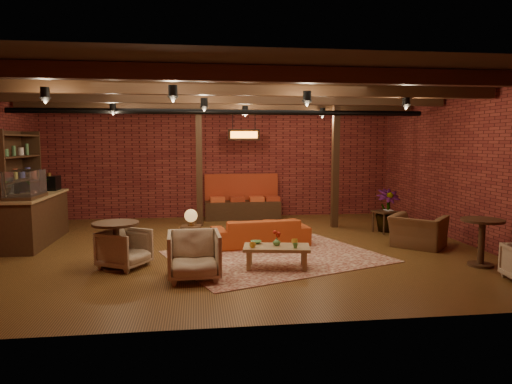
{
  "coord_description": "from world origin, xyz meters",
  "views": [
    {
      "loc": [
        -0.65,
        -9.12,
        2.16
      ],
      "look_at": [
        0.55,
        0.2,
        1.12
      ],
      "focal_mm": 32.0,
      "sensor_mm": 36.0,
      "label": 1
    }
  ],
  "objects": [
    {
      "name": "floor",
      "position": [
        0.0,
        0.0,
        0.0
      ],
      "size": [
        10.0,
        10.0,
        0.0
      ],
      "primitive_type": "plane",
      "color": "#39250E",
      "rests_on": "ground"
    },
    {
      "name": "ceiling",
      "position": [
        0.0,
        0.0,
        3.2
      ],
      "size": [
        10.0,
        8.0,
        0.02
      ],
      "primitive_type": "cube",
      "color": "black",
      "rests_on": "wall_back"
    },
    {
      "name": "wall_back",
      "position": [
        0.0,
        4.0,
        1.6
      ],
      "size": [
        10.0,
        0.02,
        3.2
      ],
      "primitive_type": "cube",
      "color": "maroon",
      "rests_on": "ground"
    },
    {
      "name": "wall_front",
      "position": [
        0.0,
        -4.0,
        1.6
      ],
      "size": [
        10.0,
        0.02,
        3.2
      ],
      "primitive_type": "cube",
      "color": "maroon",
      "rests_on": "ground"
    },
    {
      "name": "wall_right",
      "position": [
        5.0,
        0.0,
        1.6
      ],
      "size": [
        0.02,
        8.0,
        3.2
      ],
      "primitive_type": "cube",
      "color": "maroon",
      "rests_on": "ground"
    },
    {
      "name": "ceiling_beams",
      "position": [
        0.0,
        0.0,
        3.08
      ],
      "size": [
        9.8,
        6.4,
        0.22
      ],
      "primitive_type": null,
      "color": "#331B11",
      "rests_on": "ceiling"
    },
    {
      "name": "ceiling_pipe",
      "position": [
        0.0,
        1.6,
        2.85
      ],
      "size": [
        9.6,
        0.12,
        0.12
      ],
      "primitive_type": "cylinder",
      "rotation": [
        0.0,
        1.57,
        0.0
      ],
      "color": "black",
      "rests_on": "ceiling"
    },
    {
      "name": "post_left",
      "position": [
        -0.6,
        2.6,
        1.6
      ],
      "size": [
        0.16,
        0.16,
        3.2
      ],
      "primitive_type": "cube",
      "color": "#331B11",
      "rests_on": "ground"
    },
    {
      "name": "post_right",
      "position": [
        2.8,
        2.0,
        1.6
      ],
      "size": [
        0.16,
        0.16,
        3.2
      ],
      "primitive_type": "cube",
      "color": "#331B11",
      "rests_on": "ground"
    },
    {
      "name": "service_counter",
      "position": [
        -4.1,
        1.0,
        0.8
      ],
      "size": [
        0.8,
        2.5,
        1.6
      ],
      "primitive_type": null,
      "color": "#331B11",
      "rests_on": "ground"
    },
    {
      "name": "plant_counter",
      "position": [
        -4.0,
        1.2,
        1.22
      ],
      "size": [
        0.35,
        0.39,
        0.3
      ],
      "primitive_type": "imported",
      "color": "#337F33",
      "rests_on": "service_counter"
    },
    {
      "name": "shelving_hutch",
      "position": [
        -4.5,
        1.1,
        1.2
      ],
      "size": [
        0.52,
        2.0,
        2.4
      ],
      "primitive_type": null,
      "color": "#331B11",
      "rests_on": "ground"
    },
    {
      "name": "banquette",
      "position": [
        0.6,
        3.55,
        0.5
      ],
      "size": [
        2.1,
        0.7,
        1.0
      ],
      "primitive_type": null,
      "color": "#9F321A",
      "rests_on": "ground"
    },
    {
      "name": "service_sign",
      "position": [
        0.6,
        3.1,
        2.35
      ],
      "size": [
        0.86,
        0.06,
        0.3
      ],
      "primitive_type": "cube",
      "color": "orange",
      "rests_on": "ceiling"
    },
    {
      "name": "ceiling_spotlights",
      "position": [
        0.0,
        0.0,
        2.86
      ],
      "size": [
        6.4,
        4.4,
        0.28
      ],
      "primitive_type": null,
      "color": "black",
      "rests_on": "ceiling"
    },
    {
      "name": "rug",
      "position": [
        0.8,
        -0.82,
        0.01
      ],
      "size": [
        4.49,
        3.98,
        0.01
      ],
      "primitive_type": "cube",
      "rotation": [
        0.0,
        0.0,
        0.36
      ],
      "color": "maroon",
      "rests_on": "floor"
    },
    {
      "name": "sofa",
      "position": [
        0.64,
        0.13,
        0.29
      ],
      "size": [
        2.06,
        1.01,
        0.58
      ],
      "primitive_type": "imported",
      "rotation": [
        0.0,
        0.0,
        3.26
      ],
      "color": "#A23B16",
      "rests_on": "floor"
    },
    {
      "name": "coffee_table",
      "position": [
        0.67,
        -1.58,
        0.35
      ],
      "size": [
        1.2,
        0.74,
        0.64
      ],
      "rotation": [
        0.0,
        0.0,
        -0.17
      ],
      "color": "olive",
      "rests_on": "floor"
    },
    {
      "name": "side_table_lamp",
      "position": [
        -0.79,
        -0.0,
        0.62
      ],
      "size": [
        0.43,
        0.43,
        0.82
      ],
      "rotation": [
        0.0,
        0.0,
        -0.11
      ],
      "color": "#331B11",
      "rests_on": "floor"
    },
    {
      "name": "round_table_left",
      "position": [
        -2.03,
        -1.32,
        0.55
      ],
      "size": [
        0.78,
        0.78,
        0.81
      ],
      "color": "#331B11",
      "rests_on": "floor"
    },
    {
      "name": "armchair_a",
      "position": [
        -1.91,
        -1.22,
        0.37
      ],
      "size": [
        0.93,
        0.95,
        0.73
      ],
      "primitive_type": "imported",
      "rotation": [
        0.0,
        0.0,
        1.04
      ],
      "color": "beige",
      "rests_on": "floor"
    },
    {
      "name": "armchair_b",
      "position": [
        -0.72,
        -2.02,
        0.42
      ],
      "size": [
        0.84,
        0.79,
        0.84
      ],
      "primitive_type": "imported",
      "rotation": [
        0.0,
        0.0,
        0.04
      ],
      "color": "beige",
      "rests_on": "floor"
    },
    {
      "name": "armchair_right",
      "position": [
        3.84,
        -0.4,
        0.44
      ],
      "size": [
        1.19,
        1.18,
        0.89
      ],
      "primitive_type": "imported",
      "rotation": [
        0.0,
        0.0,
        2.38
      ],
      "color": "brown",
      "rests_on": "floor"
    },
    {
      "name": "side_table_book",
      "position": [
        3.78,
        1.15,
        0.49
      ],
      "size": [
        0.6,
        0.6,
        0.55
      ],
      "rotation": [
        0.0,
        0.0,
        0.33
      ],
      "color": "#331B11",
      "rests_on": "floor"
    },
    {
      "name": "round_table_right",
      "position": [
        4.24,
        -1.9,
        0.55
      ],
      "size": [
        0.71,
        0.71,
        0.83
      ],
      "color": "#331B11",
      "rests_on": "floor"
    },
    {
      "name": "plant_tall",
      "position": [
        3.89,
        1.27,
        1.54
      ],
      "size": [
        1.79,
        1.79,
        3.09
      ],
      "primitive_type": "imported",
      "rotation": [
        0.0,
        0.0,
        0.04
      ],
      "color": "#4C7F4C",
      "rests_on": "floor"
    }
  ]
}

